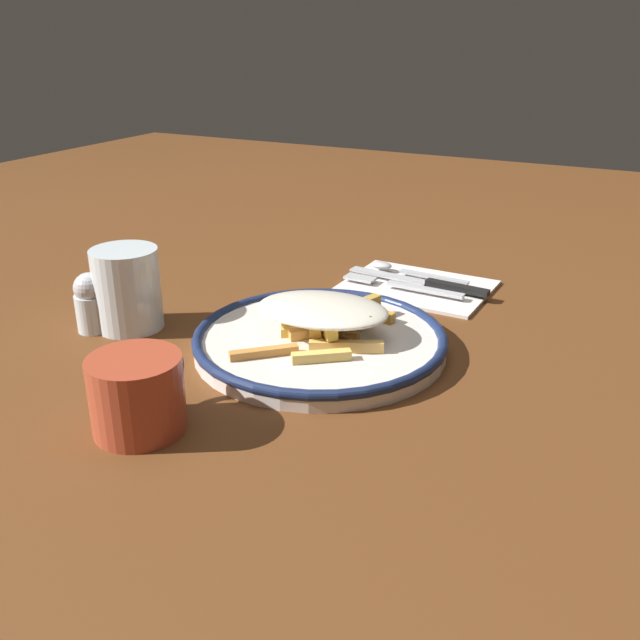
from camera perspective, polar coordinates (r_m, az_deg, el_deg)
ground_plane at (r=0.81m, az=0.00°, el=-2.44°), size 2.60×2.60×0.00m
plate at (r=0.80m, az=0.00°, el=-1.65°), size 0.29×0.29×0.02m
fries_heap at (r=0.80m, az=0.13°, el=0.38°), size 0.20×0.18×0.04m
napkin at (r=1.00m, az=7.87°, el=2.81°), size 0.16×0.20×0.01m
fork at (r=0.98m, az=6.68°, el=2.81°), size 0.03×0.18×0.01m
knife at (r=0.99m, az=8.88°, el=3.01°), size 0.04×0.21×0.01m
spoon at (r=1.04m, az=6.66°, el=4.08°), size 0.03×0.15×0.01m
water_glass at (r=0.88m, az=-15.40°, el=2.45°), size 0.08×0.08×0.10m
coffee_mug at (r=0.66m, az=-14.58°, el=-5.83°), size 0.11×0.09×0.07m
salt_shaker at (r=0.89m, az=-18.11°, el=1.38°), size 0.04×0.04×0.07m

